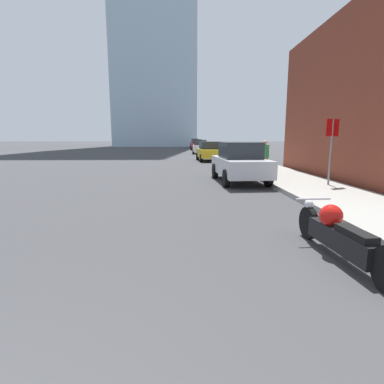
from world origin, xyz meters
TOP-DOWN VIEW (x-y plane):
  - sidewalk at (6.24, 40.00)m, footprint 2.70×240.00m
  - motorcycle at (3.91, 3.93)m, footprint 0.62×2.60m
  - parked_car_silver at (3.92, 12.12)m, footprint 2.00×4.30m
  - parked_car_yellow at (3.77, 24.25)m, footprint 2.15×4.18m
  - parked_car_white at (3.65, 36.31)m, footprint 1.98×4.03m
  - parked_car_red at (3.74, 47.38)m, footprint 1.94×3.97m
  - parked_car_black at (3.94, 60.36)m, footprint 1.88×4.20m
  - stop_sign at (6.87, 10.35)m, footprint 0.57×0.26m
  - pedestrian at (5.51, 14.09)m, footprint 0.36×0.22m

SIDE VIEW (x-z plane):
  - sidewalk at x=6.24m, z-range 0.00..0.15m
  - motorcycle at x=3.91m, z-range -0.01..0.78m
  - parked_car_yellow at x=3.77m, z-range 0.00..1.57m
  - parked_car_white at x=3.65m, z-range 0.01..1.66m
  - parked_car_silver at x=3.92m, z-range 0.00..1.66m
  - parked_car_red at x=3.74m, z-range -0.01..1.68m
  - parked_car_black at x=3.94m, z-range -0.02..1.78m
  - pedestrian at x=5.51m, z-range 0.16..1.74m
  - stop_sign at x=6.87m, z-range 0.57..2.91m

